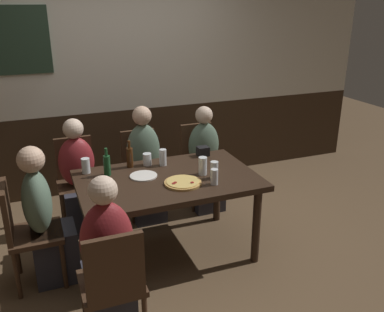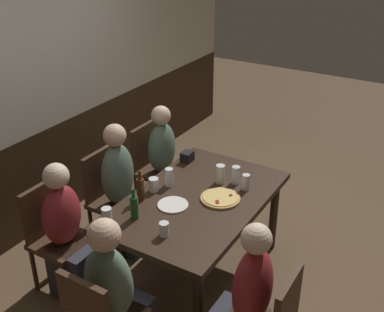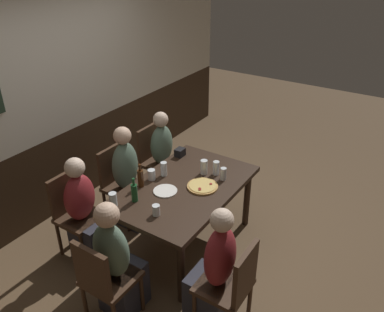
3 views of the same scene
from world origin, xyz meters
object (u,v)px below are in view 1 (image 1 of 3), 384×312
person_head_west (47,226)px  person_right_far (205,166)px  dining_table (168,187)px  tumbler_short (214,178)px  chair_left_near (113,282)px  pint_glass_pale (214,171)px  beer_bottle_brown (130,157)px  person_left_near (108,268)px  chair_left_far (77,177)px  person_left_far (79,185)px  pizza (183,183)px  pint_glass_stout (106,184)px  beer_glass_half (203,167)px  chair_head_west (25,229)px  pint_glass_amber (147,160)px  beer_bottle_green (107,165)px  plate_white_large (144,176)px  chair_mid_far (141,167)px  tumbler_water (163,158)px  chair_right_far (199,159)px  condiment_caddy (203,151)px  highball_clear (86,166)px  person_mid_far (145,173)px

person_head_west → person_right_far: person_head_west is taller
dining_table → tumbler_short: size_ratio=11.40×
chair_left_near → pint_glass_pale: size_ratio=5.89×
beer_bottle_brown → person_left_near: bearing=-111.4°
chair_left_near → chair_left_far: size_ratio=1.00×
person_left_far → pizza: size_ratio=3.66×
pint_glass_stout → beer_bottle_brown: (0.29, 0.41, 0.05)m
beer_glass_half → tumbler_short: bearing=-88.1°
chair_head_west → pint_glass_pale: size_ratio=5.89×
pint_glass_amber → beer_bottle_green: 0.40m
pizza → tumbler_short: (0.24, -0.10, 0.05)m
beer_glass_half → plate_white_large: 0.51m
chair_head_west → pint_glass_stout: bearing=-4.6°
chair_mid_far → pizza: (0.08, -1.06, 0.26)m
tumbler_water → plate_white_large: 0.31m
chair_right_far → pizza: (-0.59, -1.06, 0.26)m
person_head_west → beer_glass_half: person_head_west is taller
person_left_far → condiment_caddy: bearing=-16.7°
chair_mid_far → person_left_far: person_left_far is taller
chair_mid_far → chair_left_far: bearing=180.0°
dining_table → person_left_near: bearing=-132.2°
pint_glass_amber → beer_bottle_green: beer_bottle_green is taller
pint_glass_amber → pint_glass_stout: size_ratio=1.09×
tumbler_water → person_left_far: bearing=148.3°
person_right_far → beer_bottle_brown: person_right_far is taller
tumbler_water → highball_clear: tumbler_water is taller
chair_right_far → plate_white_large: size_ratio=3.76×
person_mid_far → pint_glass_stout: (-0.53, -0.79, 0.29)m
person_left_near → beer_bottle_green: 1.06m
chair_mid_far → pint_glass_amber: chair_mid_far is taller
tumbler_short → pint_glass_amber: bearing=122.6°
pint_glass_amber → beer_glass_half: 0.55m
person_left_near → pizza: person_left_near is taller
pint_glass_amber → beer_bottle_brown: beer_bottle_brown is taller
chair_mid_far → beer_bottle_brown: (-0.24, -0.54, 0.34)m
chair_right_far → person_left_far: 1.34m
person_head_west → highball_clear: person_head_west is taller
dining_table → beer_bottle_brown: (-0.24, 0.36, 0.18)m
chair_head_west → condiment_caddy: (1.66, 0.39, 0.29)m
beer_glass_half → beer_bottle_green: beer_bottle_green is taller
chair_mid_far → person_left_near: (-0.67, -1.63, -0.01)m
chair_right_far → beer_bottle_brown: bearing=-149.3°
chair_left_near → plate_white_large: bearing=64.2°
chair_left_far → beer_bottle_green: bearing=-72.7°
person_right_far → beer_glass_half: bearing=-115.0°
plate_white_large → chair_left_far: bearing=121.2°
person_mid_far → beer_bottle_brown: person_mid_far is taller
person_head_west → person_mid_far: bearing=36.0°
pizza → beer_glass_half: beer_glass_half is taller
chair_head_west → chair_left_near: bearing=-60.5°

